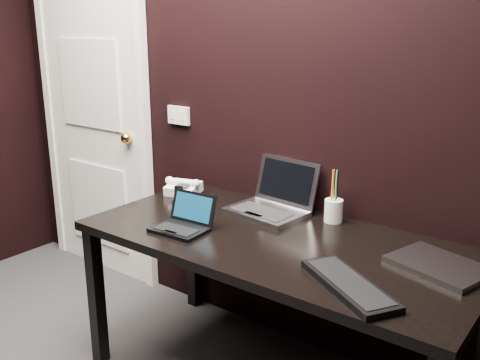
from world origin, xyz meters
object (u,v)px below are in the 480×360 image
Objects in this scene: netbook at (183,223)px; ext_keyboard at (349,285)px; desk_phone at (183,188)px; closed_laptop at (439,266)px; mobile_phone at (178,196)px; door at (95,116)px; desk at (277,254)px; pen_cup at (334,210)px; silver_laptop at (272,203)px.

ext_keyboard is (0.83, -0.06, -0.02)m from netbook.
desk_phone reaches higher than ext_keyboard.
mobile_phone is (-1.30, -0.02, 0.02)m from closed_laptop.
mobile_phone is at bearing -15.93° from door.
pen_cup is (0.10, 0.31, 0.14)m from desk.
pen_cup is at bearing 45.50° from netbook.
pen_cup is at bearing 159.25° from closed_laptop.
door is 10.39× the size of desk_phone.
netbook is at bearing -164.56° from closed_laptop.
silver_laptop is 0.54m from desk_phone.
desk is 0.34m from silver_laptop.
desk_phone reaches higher than mobile_phone.
desk_phone is 2.48× the size of mobile_phone.
desk_phone is at bearing 175.98° from closed_laptop.
netbook reaches higher than desk_phone.
silver_laptop reaches higher than desk_phone.
mobile_phone is (-0.47, -0.15, -0.02)m from silver_laptop.
door is 2.33m from closed_laptop.
desk_phone is (-1.37, 0.10, 0.02)m from closed_laptop.
desk is 0.36m from pen_cup.
mobile_phone is 0.79m from pen_cup.
desk is at bearing -15.72° from desk_phone.
netbook is at bearing -134.50° from pen_cup.
netbook is 0.52m from desk_phone.
netbook reaches higher than mobile_phone.
mobile_phone is at bearing -58.39° from desk_phone.
silver_laptop is at bearing 143.17° from ext_keyboard.
pen_cup is (1.75, -0.06, -0.25)m from door.
silver_laptop is 0.80m from ext_keyboard.
pen_cup is at bearing 13.31° from silver_laptop.
desk_phone is (-1.17, 0.44, 0.02)m from ext_keyboard.
silver_laptop reaches higher than netbook.
ext_keyboard is at bearing -57.78° from pen_cup.
desk_phone is 0.13m from mobile_phone.
door is at bearing 178.02° from pen_cup.
desk is at bearing -8.02° from mobile_phone.
mobile_phone is at bearing 136.38° from netbook.
silver_laptop is at bearing -166.69° from pen_cup.
desk is 4.33× the size of closed_laptop.
desk is at bearing -170.40° from closed_laptop.
door is 1.06m from mobile_phone.
desk is 0.66m from closed_laptop.
mobile_phone is (-0.28, 0.27, 0.00)m from netbook.
netbook is at bearing 175.92° from ext_keyboard.
netbook is 0.39m from mobile_phone.
netbook is 1.00× the size of pen_cup.
netbook reaches higher than closed_laptop.
pen_cup reaches higher than netbook.
silver_laptop reaches higher than closed_laptop.
netbook is 1.19× the size of desk_phone.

